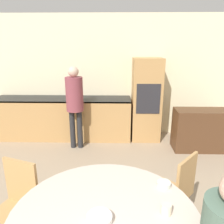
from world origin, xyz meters
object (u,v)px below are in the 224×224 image
object	(u,v)px
oven_unit	(146,100)
bowl_near	(164,184)
cup	(166,209)
sideboard	(200,130)
chair_far_left	(16,202)
chair_far_right	(176,189)
bowl_centre	(99,219)
person_standing	(75,99)

from	to	relation	value
oven_unit	bowl_near	distance (m)	2.84
cup	bowl_near	bearing A→B (deg)	80.94
oven_unit	sideboard	size ratio (longest dim) A/B	1.71
chair_far_left	bowl_near	size ratio (longest dim) A/B	7.53
chair_far_right	cup	bearing A→B (deg)	19.76
sideboard	bowl_centre	world-z (taller)	bowl_centre
chair_far_left	person_standing	size ratio (longest dim) A/B	0.57
chair_far_left	bowl_centre	world-z (taller)	chair_far_left
person_standing	bowl_centre	bearing A→B (deg)	-76.15
oven_unit	bowl_centre	world-z (taller)	oven_unit
bowl_near	sideboard	bearing A→B (deg)	62.53
oven_unit	sideboard	xyz separation A→B (m)	(0.99, -0.54, -0.46)
bowl_near	chair_far_left	bearing A→B (deg)	176.72
cup	bowl_centre	size ratio (longest dim) A/B	0.47
chair_far_right	cup	xyz separation A→B (m)	(-0.27, -0.64, 0.30)
cup	sideboard	bearing A→B (deg)	64.60
sideboard	chair_far_right	world-z (taller)	chair_far_right
oven_unit	person_standing	size ratio (longest dim) A/B	1.08
cup	bowl_centre	distance (m)	0.49
sideboard	person_standing	world-z (taller)	person_standing
chair_far_right	bowl_centre	distance (m)	1.08
person_standing	cup	distance (m)	2.90
chair_far_right	person_standing	distance (m)	2.51
person_standing	cup	xyz separation A→B (m)	(1.16, -2.66, -0.18)
sideboard	bowl_centre	xyz separation A→B (m)	(-1.73, -2.71, 0.39)
cup	bowl_near	distance (m)	0.33
chair_far_right	person_standing	size ratio (longest dim) A/B	0.57
chair_far_left	person_standing	world-z (taller)	person_standing
bowl_near	chair_far_right	bearing A→B (deg)	55.65
sideboard	chair_far_right	distance (m)	2.22
oven_unit	chair_far_right	world-z (taller)	oven_unit
chair_far_left	chair_far_right	size ratio (longest dim) A/B	1.00
oven_unit	cup	bearing A→B (deg)	-94.62
sideboard	chair_far_left	xyz separation A→B (m)	(-2.57, -2.22, 0.10)
sideboard	cup	bearing A→B (deg)	-115.40
chair_far_right	cup	size ratio (longest dim) A/B	10.55
person_standing	bowl_near	world-z (taller)	person_standing
oven_unit	bowl_centre	distance (m)	3.33
person_standing	bowl_centre	world-z (taller)	person_standing
chair_far_right	person_standing	bearing A→B (deg)	-102.42
chair_far_left	bowl_near	distance (m)	1.41
sideboard	person_standing	distance (m)	2.48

